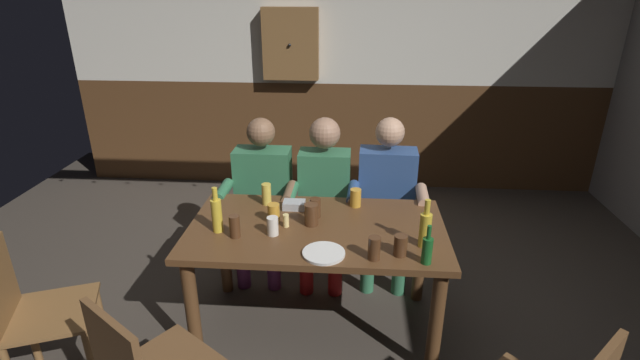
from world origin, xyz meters
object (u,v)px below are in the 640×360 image
condiment_caddy (294,205)px  plate_0 (324,253)px  wall_dart_cabinet (291,44)px  table_candle (286,221)px  pint_glass_8 (311,215)px  person_2 (387,193)px  pint_glass_6 (235,226)px  pint_glass_1 (274,213)px  pint_glass_5 (315,208)px  pint_glass_2 (400,245)px  pint_glass_4 (273,226)px  person_1 (324,192)px  bottle_2 (427,249)px  bottle_1 (217,214)px  dining_table (317,243)px  person_0 (262,191)px  bottle_0 (425,228)px  pint_glass_0 (267,194)px  pint_glass_3 (356,198)px  pint_glass_7 (374,248)px  chair_empty_far_end (33,312)px

condiment_caddy → plate_0: (0.23, -0.54, -0.02)m
wall_dart_cabinet → table_candle: bearing=-83.5°
pint_glass_8 → person_2: bearing=52.2°
person_2 → pint_glass_6: bearing=44.2°
pint_glass_1 → pint_glass_5: (0.25, 0.09, 0.00)m
pint_glass_2 → pint_glass_4: size_ratio=1.06×
person_1 → pint_glass_1: bearing=66.7°
pint_glass_1 → person_1: bearing=66.4°
table_candle → bottle_2: size_ratio=0.36×
bottle_1 → bottle_2: size_ratio=1.27×
dining_table → pint_glass_1: size_ratio=13.00×
person_0 → bottle_0: person_0 is taller
bottle_0 → pint_glass_8: size_ratio=2.09×
person_0 → bottle_1: person_0 is taller
pint_glass_8 → wall_dart_cabinet: size_ratio=0.19×
pint_glass_2 → pint_glass_6: bearing=172.1°
bottle_1 → pint_glass_8: bottle_1 is taller
person_2 → person_1: bearing=4.1°
pint_glass_4 → pint_glass_8: size_ratio=0.82×
table_candle → pint_glass_6: bearing=-152.6°
pint_glass_1 → wall_dart_cabinet: size_ratio=0.17×
condiment_caddy → pint_glass_1: 0.22m
plate_0 → pint_glass_2: bearing=3.5°
person_0 → pint_glass_0: (0.11, -0.37, 0.14)m
pint_glass_3 → pint_glass_0: bearing=-178.8°
bottle_1 → pint_glass_0: size_ratio=1.95×
pint_glass_7 → pint_glass_4: bearing=159.2°
pint_glass_7 → pint_glass_8: (-0.36, 0.36, 0.00)m
person_2 → pint_glass_1: 0.96m
bottle_0 → pint_glass_6: (-1.07, 0.02, -0.04)m
person_2 → bottle_0: bearing=102.8°
pint_glass_7 → pint_glass_3: bearing=99.0°
person_0 → pint_glass_6: person_0 is taller
pint_glass_5 → person_1: bearing=87.9°
dining_table → plate_0: size_ratio=6.66×
person_0 → pint_glass_5: 0.70m
plate_0 → pint_glass_3: size_ratio=1.95×
bottle_1 → wall_dart_cabinet: size_ratio=0.40×
dining_table → person_2: bearing=55.2°
pint_glass_6 → person_1: bearing=60.4°
person_1 → person_2: (0.46, 0.01, 0.00)m
plate_0 → bottle_2: bottle_2 is taller
condiment_caddy → pint_glass_8: bearing=-58.1°
bottle_2 → wall_dart_cabinet: wall_dart_cabinet is taller
pint_glass_1 → pint_glass_4: size_ratio=1.07×
chair_empty_far_end → wall_dart_cabinet: (1.02, 2.88, 1.06)m
person_0 → pint_glass_4: person_0 is taller
person_0 → pint_glass_8: (0.43, -0.63, 0.14)m
dining_table → bottle_0: bearing=-16.3°
bottle_2 → pint_glass_6: bottle_2 is taller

